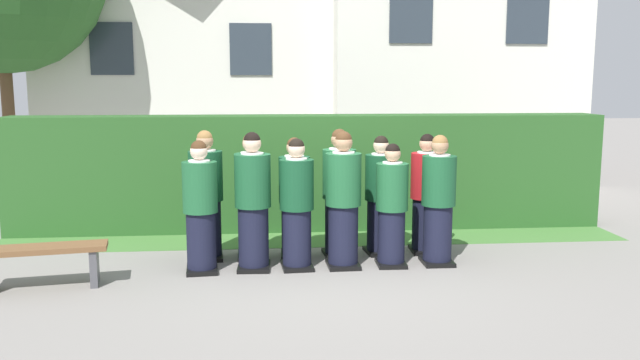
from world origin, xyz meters
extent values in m
plane|color=gray|center=(0.00, 0.00, 0.00)|extent=(60.00, 60.00, 0.00)
cylinder|color=black|center=(-1.46, -0.06, 0.37)|extent=(0.35, 0.35, 0.73)
cube|color=black|center=(-1.46, -0.06, 0.03)|extent=(0.41, 0.49, 0.05)
cylinder|color=#1E5B33|center=(-1.46, -0.06, 1.04)|extent=(0.41, 0.41, 0.61)
cylinder|color=white|center=(-1.46, -0.06, 1.34)|extent=(0.26, 0.26, 0.03)
cube|color=navy|center=(-1.48, 0.13, 1.16)|extent=(0.04, 0.02, 0.27)
sphere|color=beige|center=(-1.46, -0.06, 1.46)|extent=(0.21, 0.21, 0.21)
sphere|color=#472D19|center=(-1.46, -0.06, 1.50)|extent=(0.19, 0.19, 0.19)
cylinder|color=black|center=(-0.84, 0.00, 0.39)|extent=(0.37, 0.37, 0.77)
cube|color=black|center=(-0.84, 0.00, 0.03)|extent=(0.41, 0.50, 0.05)
cylinder|color=#19512D|center=(-0.84, 0.00, 1.09)|extent=(0.44, 0.44, 0.64)
cylinder|color=white|center=(-0.84, 0.00, 1.42)|extent=(0.27, 0.27, 0.03)
cube|color=navy|center=(-0.83, 0.21, 1.22)|extent=(0.04, 0.01, 0.28)
sphere|color=beige|center=(-0.84, 0.00, 1.54)|extent=(0.22, 0.22, 0.22)
sphere|color=black|center=(-0.84, 0.00, 1.58)|extent=(0.20, 0.20, 0.20)
cube|color=white|center=(-0.83, 0.28, 1.00)|extent=(0.15, 0.01, 0.20)
cylinder|color=black|center=(-0.31, -0.01, 0.37)|extent=(0.35, 0.35, 0.74)
cube|color=black|center=(-0.31, -0.01, 0.03)|extent=(0.40, 0.48, 0.05)
cylinder|color=#144728|center=(-0.31, -0.01, 1.04)|extent=(0.42, 0.42, 0.61)
cylinder|color=white|center=(-0.31, -0.01, 1.35)|extent=(0.26, 0.26, 0.03)
cube|color=#236038|center=(-0.32, 0.18, 1.16)|extent=(0.04, 0.01, 0.27)
sphere|color=beige|center=(-0.31, -0.01, 1.47)|extent=(0.21, 0.21, 0.21)
sphere|color=black|center=(-0.31, -0.01, 1.51)|extent=(0.19, 0.19, 0.19)
cube|color=white|center=(-0.33, 0.25, 0.95)|extent=(0.15, 0.02, 0.20)
cylinder|color=black|center=(0.26, 0.01, 0.39)|extent=(0.37, 0.37, 0.77)
cube|color=black|center=(0.26, 0.01, 0.03)|extent=(0.40, 0.49, 0.05)
cylinder|color=#1E5B33|center=(0.26, 0.01, 1.09)|extent=(0.44, 0.44, 0.64)
cylinder|color=white|center=(0.26, 0.01, 1.42)|extent=(0.27, 0.27, 0.03)
cube|color=gold|center=(0.26, 0.22, 1.22)|extent=(0.04, 0.01, 0.28)
sphere|color=tan|center=(0.26, 0.01, 1.54)|extent=(0.22, 0.22, 0.22)
sphere|color=#472D19|center=(0.26, 0.01, 1.58)|extent=(0.20, 0.20, 0.20)
cylinder|color=black|center=(0.87, 0.01, 0.35)|extent=(0.34, 0.34, 0.70)
cube|color=black|center=(0.87, 0.01, 0.03)|extent=(0.37, 0.45, 0.05)
cylinder|color=#1E5B33|center=(0.87, 0.01, 0.99)|extent=(0.40, 0.40, 0.58)
cylinder|color=white|center=(0.87, 0.01, 1.29)|extent=(0.25, 0.25, 0.03)
cube|color=#236038|center=(0.87, 0.19, 1.11)|extent=(0.04, 0.01, 0.26)
sphere|color=tan|center=(0.87, 0.01, 1.40)|extent=(0.20, 0.20, 0.20)
sphere|color=black|center=(0.87, 0.01, 1.44)|extent=(0.18, 0.18, 0.18)
cylinder|color=black|center=(1.46, 0.03, 0.37)|extent=(0.36, 0.36, 0.75)
cube|color=black|center=(1.46, 0.03, 0.03)|extent=(0.38, 0.47, 0.05)
cylinder|color=#19512D|center=(1.46, 0.03, 1.06)|extent=(0.42, 0.42, 0.62)
cylinder|color=white|center=(1.46, 0.03, 1.37)|extent=(0.26, 0.26, 0.03)
cube|color=navy|center=(1.47, 0.23, 1.18)|extent=(0.04, 0.01, 0.27)
sphere|color=tan|center=(1.46, 0.03, 1.49)|extent=(0.21, 0.21, 0.21)
sphere|color=olive|center=(1.46, 0.03, 1.53)|extent=(0.19, 0.19, 0.19)
cube|color=white|center=(1.47, 0.31, 0.97)|extent=(0.15, 0.01, 0.20)
cylinder|color=black|center=(-1.44, 0.52, 0.38)|extent=(0.37, 0.37, 0.77)
cube|color=black|center=(-1.44, 0.52, 0.03)|extent=(0.43, 0.51, 0.05)
cylinder|color=#144728|center=(-1.44, 0.52, 1.08)|extent=(0.43, 0.43, 0.63)
cylinder|color=white|center=(-1.44, 0.52, 1.41)|extent=(0.27, 0.27, 0.03)
cube|color=navy|center=(-1.46, 0.72, 1.21)|extent=(0.04, 0.02, 0.28)
sphere|color=tan|center=(-1.44, 0.52, 1.53)|extent=(0.22, 0.22, 0.22)
sphere|color=olive|center=(-1.44, 0.52, 1.57)|extent=(0.20, 0.20, 0.20)
cube|color=white|center=(-1.47, 0.79, 0.99)|extent=(0.15, 0.02, 0.20)
cylinder|color=black|center=(-0.87, 0.52, 0.37)|extent=(0.36, 0.36, 0.75)
cube|color=black|center=(-0.87, 0.52, 0.03)|extent=(0.39, 0.47, 0.05)
cylinder|color=#1E5B33|center=(-0.87, 0.52, 1.06)|extent=(0.42, 0.42, 0.62)
cylinder|color=white|center=(-0.87, 0.52, 1.37)|extent=(0.26, 0.26, 0.03)
cube|color=gold|center=(-0.87, 0.72, 1.18)|extent=(0.04, 0.01, 0.27)
sphere|color=tan|center=(-0.87, 0.52, 1.49)|extent=(0.21, 0.21, 0.21)
sphere|color=olive|center=(-0.87, 0.52, 1.53)|extent=(0.19, 0.19, 0.19)
cylinder|color=black|center=(-0.31, 0.54, 0.36)|extent=(0.34, 0.34, 0.72)
cube|color=black|center=(-0.31, 0.54, 0.03)|extent=(0.38, 0.46, 0.05)
cylinder|color=#144728|center=(-0.31, 0.54, 1.02)|extent=(0.41, 0.41, 0.60)
cylinder|color=white|center=(-0.31, 0.54, 1.32)|extent=(0.25, 0.25, 0.03)
cube|color=navy|center=(-0.30, 0.73, 1.14)|extent=(0.04, 0.01, 0.26)
sphere|color=tan|center=(-0.31, 0.54, 1.44)|extent=(0.20, 0.20, 0.20)
sphere|color=#472D19|center=(-0.31, 0.54, 1.47)|extent=(0.19, 0.19, 0.19)
cube|color=white|center=(-0.30, 0.80, 0.93)|extent=(0.15, 0.01, 0.20)
cylinder|color=black|center=(0.27, 0.52, 0.39)|extent=(0.37, 0.37, 0.77)
cube|color=black|center=(0.27, 0.52, 0.03)|extent=(0.43, 0.51, 0.05)
cylinder|color=#1E5B33|center=(0.27, 0.52, 1.09)|extent=(0.44, 0.44, 0.64)
cylinder|color=white|center=(0.27, 0.52, 1.41)|extent=(0.27, 0.27, 0.03)
cube|color=#236038|center=(0.25, 0.72, 1.22)|extent=(0.04, 0.02, 0.28)
sphere|color=tan|center=(0.27, 0.52, 1.54)|extent=(0.22, 0.22, 0.22)
sphere|color=#472D19|center=(0.27, 0.52, 1.57)|extent=(0.20, 0.20, 0.20)
cube|color=white|center=(0.25, 0.79, 0.99)|extent=(0.15, 0.02, 0.20)
cylinder|color=black|center=(0.83, 0.59, 0.36)|extent=(0.35, 0.35, 0.72)
cube|color=black|center=(0.83, 0.59, 0.03)|extent=(0.41, 0.49, 0.05)
cylinder|color=#144728|center=(0.83, 0.59, 1.02)|extent=(0.41, 0.41, 0.60)
cylinder|color=white|center=(0.83, 0.59, 1.33)|extent=(0.25, 0.25, 0.03)
cube|color=#236038|center=(0.81, 0.78, 1.14)|extent=(0.04, 0.02, 0.26)
sphere|color=beige|center=(0.83, 0.59, 1.45)|extent=(0.20, 0.20, 0.20)
sphere|color=black|center=(0.83, 0.59, 1.48)|extent=(0.19, 0.19, 0.19)
cylinder|color=black|center=(1.45, 0.60, 0.37)|extent=(0.35, 0.35, 0.73)
cube|color=black|center=(1.45, 0.60, 0.03)|extent=(0.38, 0.47, 0.05)
cylinder|color=#AD191E|center=(1.45, 0.60, 1.04)|extent=(0.41, 0.41, 0.61)
cylinder|color=white|center=(1.45, 0.60, 1.34)|extent=(0.26, 0.26, 0.03)
cube|color=#236038|center=(1.45, 0.80, 1.16)|extent=(0.04, 0.01, 0.27)
sphere|color=tan|center=(1.45, 0.60, 1.46)|extent=(0.21, 0.21, 0.21)
sphere|color=black|center=(1.45, 0.60, 1.50)|extent=(0.19, 0.19, 0.19)
cube|color=#285623|center=(0.00, 2.19, 0.88)|extent=(9.07, 0.70, 1.76)
cube|color=silver|center=(-2.41, 8.43, 2.38)|extent=(6.52, 3.62, 4.75)
cube|color=#2D3842|center=(-3.88, 6.60, 2.95)|extent=(0.90, 0.04, 1.10)
cube|color=#2D3842|center=(-0.95, 6.60, 2.95)|extent=(0.90, 0.04, 1.10)
cube|color=silver|center=(3.61, 7.64, 2.90)|extent=(5.52, 3.69, 5.80)
cube|color=#2D3842|center=(2.37, 5.77, 3.59)|extent=(0.90, 0.04, 1.10)
cube|color=#2D3842|center=(4.85, 5.77, 3.59)|extent=(0.90, 0.04, 1.10)
cylinder|color=brown|center=(-5.78, 5.81, 1.27)|extent=(0.24, 0.24, 2.54)
cube|color=brown|center=(-3.17, -0.56, 0.45)|extent=(1.44, 0.58, 0.06)
cube|color=#4C4C51|center=(-2.63, -0.48, 0.21)|extent=(0.13, 0.33, 0.42)
cube|color=#477A38|center=(0.00, 1.39, 0.00)|extent=(9.07, 0.90, 0.01)
camera|label=1|loc=(-0.71, -7.80, 2.30)|focal=36.64mm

